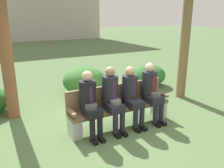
% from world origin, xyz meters
% --- Properties ---
extents(ground_plane, '(80.00, 80.00, 0.00)m').
position_xyz_m(ground_plane, '(0.00, 0.00, 0.00)').
color(ground_plane, '#516C41').
extents(park_bench, '(2.34, 0.44, 0.90)m').
position_xyz_m(park_bench, '(0.16, -0.16, 0.44)').
color(park_bench, brown).
rests_on(park_bench, ground).
extents(seated_man_leftmost, '(0.34, 0.72, 1.32)m').
position_xyz_m(seated_man_leftmost, '(-0.60, -0.30, 0.73)').
color(seated_man_leftmost, black).
rests_on(seated_man_leftmost, ground).
extents(seated_man_centerleft, '(0.34, 0.72, 1.36)m').
position_xyz_m(seated_man_centerleft, '(-0.09, -0.29, 0.75)').
color(seated_man_centerleft, '#23232D').
rests_on(seated_man_centerleft, ground).
extents(seated_man_centerright, '(0.34, 0.72, 1.31)m').
position_xyz_m(seated_man_centerright, '(0.39, -0.29, 0.73)').
color(seated_man_centerright, '#23232D').
rests_on(seated_man_centerright, ground).
extents(seated_man_rightmost, '(0.34, 0.72, 1.34)m').
position_xyz_m(seated_man_rightmost, '(0.92, -0.29, 0.74)').
color(seated_man_rightmost, '#23232D').
rests_on(seated_man_rightmost, ground).
extents(shrub_near_bench, '(1.15, 1.05, 0.72)m').
position_xyz_m(shrub_near_bench, '(2.59, 1.96, 0.36)').
color(shrub_near_bench, '#2C6C2C').
rests_on(shrub_near_bench, ground).
extents(shrub_far_lawn, '(1.33, 1.22, 0.83)m').
position_xyz_m(shrub_far_lawn, '(0.28, 2.20, 0.42)').
color(shrub_far_lawn, '#37702E').
rests_on(shrub_far_lawn, ground).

